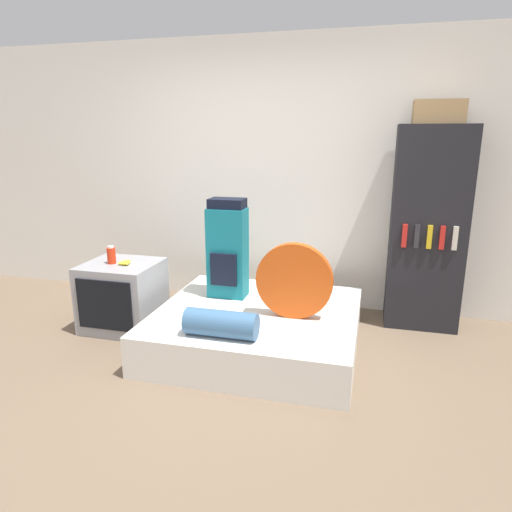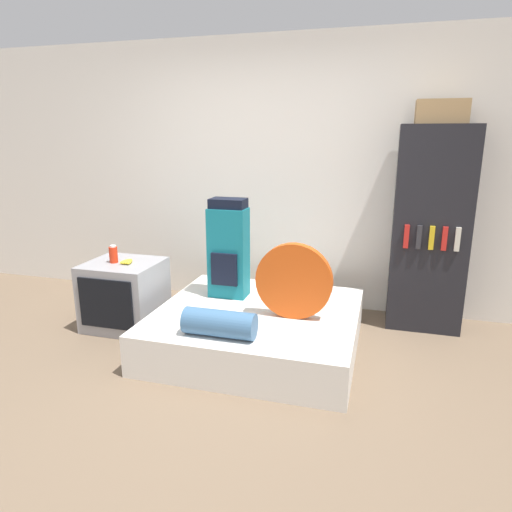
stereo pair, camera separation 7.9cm
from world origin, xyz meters
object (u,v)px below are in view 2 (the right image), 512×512
at_px(bookshelf, 430,230).
at_px(cardboard_box, 442,112).
at_px(canister, 113,254).
at_px(tent_bag, 294,281).
at_px(backpack, 228,249).
at_px(television, 125,294).
at_px(sleeping_roll, 219,323).

distance_m(bookshelf, cardboard_box, 0.98).
relative_size(canister, cardboard_box, 0.39).
relative_size(tent_bag, bookshelf, 0.33).
bearing_deg(canister, backpack, 11.71).
bearing_deg(television, canister, -164.52).
bearing_deg(canister, sleeping_roll, -26.52).
distance_m(backpack, cardboard_box, 2.09).
height_order(tent_bag, cardboard_box, cardboard_box).
distance_m(television, canister, 0.38).
bearing_deg(cardboard_box, television, -163.54).
height_order(tent_bag, television, tent_bag).
xyz_separation_m(backpack, cardboard_box, (1.66, 0.58, 1.14)).
xyz_separation_m(backpack, bookshelf, (1.66, 0.58, 0.15)).
xyz_separation_m(tent_bag, sleeping_roll, (-0.43, -0.47, -0.20)).
height_order(sleeping_roll, bookshelf, bookshelf).
bearing_deg(cardboard_box, backpack, -160.83).
xyz_separation_m(television, bookshelf, (2.59, 0.77, 0.59)).
xyz_separation_m(backpack, canister, (-1.00, -0.21, -0.06)).
xyz_separation_m(tent_bag, cardboard_box, (1.02, 0.92, 1.26)).
height_order(sleeping_roll, cardboard_box, cardboard_box).
bearing_deg(tent_bag, backpack, 152.25).
bearing_deg(television, sleeping_roll, -28.62).
bearing_deg(bookshelf, backpack, -160.63).
bearing_deg(canister, bookshelf, 16.56).
relative_size(television, bookshelf, 0.36).
bearing_deg(tent_bag, cardboard_box, 42.03).
bearing_deg(bookshelf, sleeping_roll, -136.04).
xyz_separation_m(bookshelf, cardboard_box, (-0.00, -0.01, 0.98)).
bearing_deg(sleeping_roll, cardboard_box, 43.86).
relative_size(bookshelf, cardboard_box, 4.40).
distance_m(tent_bag, cardboard_box, 1.86).
distance_m(sleeping_roll, cardboard_box, 2.48).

